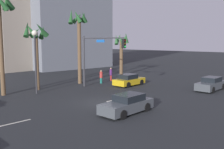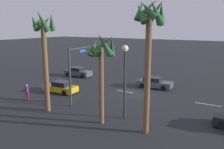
{
  "view_description": "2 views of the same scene",
  "coord_description": "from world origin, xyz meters",
  "px_view_note": "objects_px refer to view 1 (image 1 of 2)",
  "views": [
    {
      "loc": [
        -14.35,
        -15.51,
        5.18
      ],
      "look_at": [
        2.34,
        1.14,
        2.1
      ],
      "focal_mm": 40.84,
      "sensor_mm": 36.0,
      "label": 1
    },
    {
      "loc": [
        -10.47,
        24.0,
        7.75
      ],
      "look_at": [
        3.21,
        0.41,
        2.01
      ],
      "focal_mm": 37.07,
      "sensor_mm": 36.0,
      "label": 2
    }
  ],
  "objects_px": {
    "streetlamp": "(35,50)",
    "pedestrian_1": "(101,77)",
    "car_2": "(127,104)",
    "palm_tree_3": "(121,46)",
    "traffic_signal": "(98,52)",
    "palm_tree_2": "(36,40)",
    "car_0": "(129,80)",
    "pedestrian_0": "(111,74)",
    "palm_tree_1": "(79,31)",
    "car_4": "(211,84)"
  },
  "relations": [
    {
      "from": "streetlamp",
      "to": "pedestrian_1",
      "type": "distance_m",
      "value": 9.51
    },
    {
      "from": "car_2",
      "to": "palm_tree_3",
      "type": "distance_m",
      "value": 20.05
    },
    {
      "from": "car_2",
      "to": "pedestrian_1",
      "type": "xyz_separation_m",
      "value": [
        7.57,
        11.01,
        0.22
      ]
    },
    {
      "from": "traffic_signal",
      "to": "car_2",
      "type": "bearing_deg",
      "value": -119.63
    },
    {
      "from": "pedestrian_1",
      "to": "palm_tree_2",
      "type": "height_order",
      "value": "palm_tree_2"
    },
    {
      "from": "car_0",
      "to": "pedestrian_0",
      "type": "xyz_separation_m",
      "value": [
        1.02,
        4.05,
        0.29
      ]
    },
    {
      "from": "car_0",
      "to": "palm_tree_3",
      "type": "bearing_deg",
      "value": 49.39
    },
    {
      "from": "car_0",
      "to": "streetlamp",
      "type": "bearing_deg",
      "value": 162.12
    },
    {
      "from": "traffic_signal",
      "to": "streetlamp",
      "type": "relative_size",
      "value": 0.95
    },
    {
      "from": "car_0",
      "to": "car_2",
      "type": "relative_size",
      "value": 0.93
    },
    {
      "from": "palm_tree_1",
      "to": "pedestrian_0",
      "type": "bearing_deg",
      "value": -16.51
    },
    {
      "from": "car_0",
      "to": "traffic_signal",
      "type": "bearing_deg",
      "value": 164.52
    },
    {
      "from": "palm_tree_3",
      "to": "streetlamp",
      "type": "bearing_deg",
      "value": -169.55
    },
    {
      "from": "streetlamp",
      "to": "pedestrian_1",
      "type": "relative_size",
      "value": 3.82
    },
    {
      "from": "car_0",
      "to": "palm_tree_1",
      "type": "xyz_separation_m",
      "value": [
        -3.24,
        5.32,
        5.77
      ]
    },
    {
      "from": "traffic_signal",
      "to": "palm_tree_2",
      "type": "relative_size",
      "value": 0.8
    },
    {
      "from": "palm_tree_3",
      "to": "car_2",
      "type": "bearing_deg",
      "value": -135.86
    },
    {
      "from": "car_4",
      "to": "palm_tree_3",
      "type": "relative_size",
      "value": 0.68
    },
    {
      "from": "car_0",
      "to": "streetlamp",
      "type": "height_order",
      "value": "streetlamp"
    },
    {
      "from": "car_0",
      "to": "pedestrian_1",
      "type": "distance_m",
      "value": 3.67
    },
    {
      "from": "car_4",
      "to": "pedestrian_0",
      "type": "xyz_separation_m",
      "value": [
        -2.89,
        12.21,
        0.26
      ]
    },
    {
      "from": "car_2",
      "to": "streetlamp",
      "type": "relative_size",
      "value": 0.71
    },
    {
      "from": "traffic_signal",
      "to": "pedestrian_0",
      "type": "height_order",
      "value": "traffic_signal"
    },
    {
      "from": "car_2",
      "to": "pedestrian_1",
      "type": "relative_size",
      "value": 2.71
    },
    {
      "from": "car_0",
      "to": "pedestrian_0",
      "type": "distance_m",
      "value": 4.19
    },
    {
      "from": "traffic_signal",
      "to": "palm_tree_2",
      "type": "xyz_separation_m",
      "value": [
        -5.15,
        3.97,
        1.37
      ]
    },
    {
      "from": "streetlamp",
      "to": "palm_tree_2",
      "type": "xyz_separation_m",
      "value": [
        1.06,
        1.78,
        1.0
      ]
    },
    {
      "from": "car_2",
      "to": "palm_tree_2",
      "type": "bearing_deg",
      "value": 90.93
    },
    {
      "from": "pedestrian_0",
      "to": "palm_tree_2",
      "type": "distance_m",
      "value": 11.1
    },
    {
      "from": "car_4",
      "to": "palm_tree_3",
      "type": "bearing_deg",
      "value": 84.67
    },
    {
      "from": "car_4",
      "to": "palm_tree_1",
      "type": "relative_size",
      "value": 0.48
    },
    {
      "from": "pedestrian_1",
      "to": "car_0",
      "type": "bearing_deg",
      "value": -68.94
    },
    {
      "from": "palm_tree_1",
      "to": "palm_tree_2",
      "type": "height_order",
      "value": "palm_tree_1"
    },
    {
      "from": "car_2",
      "to": "palm_tree_1",
      "type": "distance_m",
      "value": 15.22
    },
    {
      "from": "car_0",
      "to": "car_2",
      "type": "bearing_deg",
      "value": -139.48
    },
    {
      "from": "car_4",
      "to": "streetlamp",
      "type": "distance_m",
      "value": 18.5
    },
    {
      "from": "pedestrian_0",
      "to": "palm_tree_2",
      "type": "height_order",
      "value": "palm_tree_2"
    },
    {
      "from": "car_0",
      "to": "traffic_signal",
      "type": "height_order",
      "value": "traffic_signal"
    },
    {
      "from": "traffic_signal",
      "to": "palm_tree_1",
      "type": "relative_size",
      "value": 0.65
    },
    {
      "from": "car_4",
      "to": "palm_tree_2",
      "type": "xyz_separation_m",
      "value": [
        -13.0,
        13.21,
        4.72
      ]
    },
    {
      "from": "car_0",
      "to": "pedestrian_0",
      "type": "height_order",
      "value": "pedestrian_0"
    },
    {
      "from": "palm_tree_1",
      "to": "palm_tree_3",
      "type": "height_order",
      "value": "palm_tree_1"
    },
    {
      "from": "streetlamp",
      "to": "pedestrian_1",
      "type": "bearing_deg",
      "value": 0.93
    },
    {
      "from": "car_2",
      "to": "palm_tree_3",
      "type": "relative_size",
      "value": 0.69
    },
    {
      "from": "car_4",
      "to": "palm_tree_3",
      "type": "xyz_separation_m",
      "value": [
        1.33,
        14.27,
        3.81
      ]
    },
    {
      "from": "pedestrian_0",
      "to": "palm_tree_1",
      "type": "xyz_separation_m",
      "value": [
        -4.27,
        1.26,
        5.48
      ]
    },
    {
      "from": "pedestrian_0",
      "to": "palm_tree_3",
      "type": "relative_size",
      "value": 0.27
    },
    {
      "from": "car_2",
      "to": "palm_tree_1",
      "type": "bearing_deg",
      "value": 66.4
    },
    {
      "from": "car_2",
      "to": "palm_tree_2",
      "type": "distance_m",
      "value": 13.51
    },
    {
      "from": "car_0",
      "to": "palm_tree_2",
      "type": "relative_size",
      "value": 0.56
    }
  ]
}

